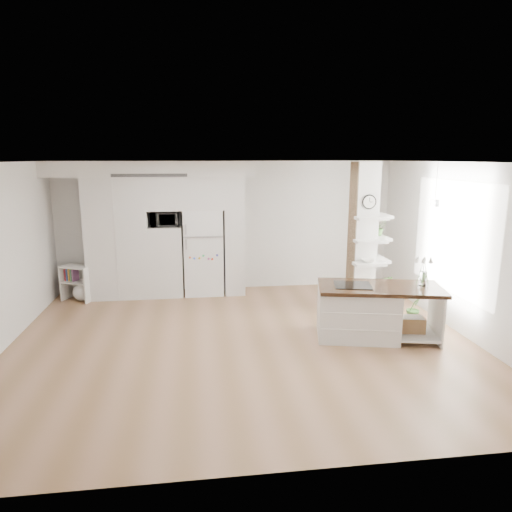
# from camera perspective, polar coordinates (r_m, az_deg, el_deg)

# --- Properties ---
(floor) EXTENTS (7.00, 6.00, 0.01)m
(floor) POSITION_cam_1_polar(r_m,az_deg,el_deg) (7.12, -1.70, -10.66)
(floor) COLOR #A17557
(floor) RESTS_ON ground
(room) EXTENTS (7.04, 6.04, 2.72)m
(room) POSITION_cam_1_polar(r_m,az_deg,el_deg) (6.62, -1.80, 4.31)
(room) COLOR white
(room) RESTS_ON ground
(cabinet_wall) EXTENTS (4.00, 0.71, 2.70)m
(cabinet_wall) POSITION_cam_1_polar(r_m,az_deg,el_deg) (9.31, -12.38, 4.16)
(cabinet_wall) COLOR silver
(cabinet_wall) RESTS_ON floor
(refrigerator) EXTENTS (0.78, 0.69, 1.75)m
(refrigerator) POSITION_cam_1_polar(r_m,az_deg,el_deg) (9.40, -6.59, 0.53)
(refrigerator) COLOR white
(refrigerator) RESTS_ON floor
(column) EXTENTS (0.69, 0.90, 2.70)m
(column) POSITION_cam_1_polar(r_m,az_deg,el_deg) (8.35, 13.89, 2.11)
(column) COLOR silver
(column) RESTS_ON floor
(window) EXTENTS (0.00, 2.40, 2.40)m
(window) POSITION_cam_1_polar(r_m,az_deg,el_deg) (8.08, 23.39, 2.19)
(window) COLOR white
(window) RESTS_ON room
(pendant_light) EXTENTS (0.12, 0.12, 0.10)m
(pendant_light) POSITION_cam_1_polar(r_m,az_deg,el_deg) (7.11, 11.93, 6.74)
(pendant_light) COLOR white
(pendant_light) RESTS_ON room
(kitchen_island) EXTENTS (2.01, 1.27, 1.41)m
(kitchen_island) POSITION_cam_1_polar(r_m,az_deg,el_deg) (7.34, 13.49, -6.61)
(kitchen_island) COLOR silver
(kitchen_island) RESTS_ON floor
(bookshelf) EXTENTS (0.68, 0.56, 0.70)m
(bookshelf) POSITION_cam_1_polar(r_m,az_deg,el_deg) (9.63, -21.25, -3.44)
(bookshelf) COLOR silver
(bookshelf) RESTS_ON floor
(floor_plant_a) EXTENTS (0.34, 0.31, 0.50)m
(floor_plant_a) POSITION_cam_1_polar(r_m,az_deg,el_deg) (8.29, 19.17, -6.16)
(floor_plant_a) COLOR #3F732E
(floor_plant_a) RESTS_ON floor
(floor_plant_b) EXTENTS (0.32, 0.32, 0.51)m
(floor_plant_b) POSITION_cam_1_polar(r_m,az_deg,el_deg) (9.18, 16.30, -4.18)
(floor_plant_b) COLOR #3F732E
(floor_plant_b) RESTS_ON floor
(microwave) EXTENTS (0.54, 0.37, 0.30)m
(microwave) POSITION_cam_1_polar(r_m,az_deg,el_deg) (9.25, -11.35, 4.55)
(microwave) COLOR #2D2D2D
(microwave) RESTS_ON cabinet_wall
(shelf_plant) EXTENTS (0.27, 0.23, 0.30)m
(shelf_plant) POSITION_cam_1_polar(r_m,az_deg,el_deg) (8.57, 15.11, 3.47)
(shelf_plant) COLOR #3F732E
(shelf_plant) RESTS_ON column
(decor_bowl) EXTENTS (0.22, 0.22, 0.05)m
(decor_bowl) POSITION_cam_1_polar(r_m,az_deg,el_deg) (8.18, 13.83, -0.60)
(decor_bowl) COLOR white
(decor_bowl) RESTS_ON column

